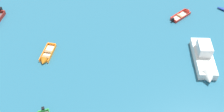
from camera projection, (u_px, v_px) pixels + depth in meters
name	position (u px, v px, depth m)	size (l,w,h in m)	color
rowboat_orange_outer_right	(45.00, 58.00, 26.30)	(1.82, 2.91, 0.84)	beige
rowboat_red_midfield_right	(184.00, 13.00, 31.14)	(2.93, 2.18, 0.81)	beige
motor_launch_white_cluster_inner	(204.00, 60.00, 25.59)	(2.70, 5.68, 2.02)	white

